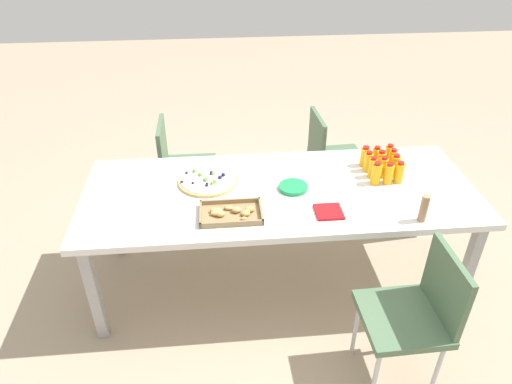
# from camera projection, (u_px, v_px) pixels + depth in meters

# --- Properties ---
(ground_plane) EXTENTS (12.00, 12.00, 0.00)m
(ground_plane) POSITION_uv_depth(u_px,v_px,m) (277.00, 279.00, 3.20)
(ground_plane) COLOR tan
(party_table) EXTENTS (2.34, 0.91, 0.73)m
(party_table) POSITION_uv_depth(u_px,v_px,m) (280.00, 198.00, 2.83)
(party_table) COLOR silver
(party_table) RESTS_ON ground_plane
(chair_far_left) EXTENTS (0.41, 0.41, 0.83)m
(chair_far_left) POSITION_uv_depth(u_px,v_px,m) (417.00, 310.00, 2.31)
(chair_far_left) COLOR #4C6B4C
(chair_far_left) RESTS_ON ground_plane
(chair_near_right) EXTENTS (0.40, 0.40, 0.83)m
(chair_near_right) POSITION_uv_depth(u_px,v_px,m) (180.00, 164.00, 3.51)
(chair_near_right) COLOR #4C6B4C
(chair_near_right) RESTS_ON ground_plane
(chair_near_left) EXTENTS (0.42, 0.42, 0.83)m
(chair_near_left) POSITION_uv_depth(u_px,v_px,m) (330.00, 154.00, 3.64)
(chair_near_left) COLOR #4C6B4C
(chair_near_left) RESTS_ON ground_plane
(juice_bottle_0) EXTENTS (0.05, 0.05, 0.14)m
(juice_bottle_0) POSITION_uv_depth(u_px,v_px,m) (389.00, 155.00, 3.02)
(juice_bottle_0) COLOR #FAAE14
(juice_bottle_0) RESTS_ON party_table
(juice_bottle_1) EXTENTS (0.05, 0.05, 0.13)m
(juice_bottle_1) POSITION_uv_depth(u_px,v_px,m) (376.00, 156.00, 3.01)
(juice_bottle_1) COLOR #F9AD14
(juice_bottle_1) RESTS_ON party_table
(juice_bottle_2) EXTENTS (0.06, 0.06, 0.14)m
(juice_bottle_2) POSITION_uv_depth(u_px,v_px,m) (365.00, 157.00, 3.01)
(juice_bottle_2) COLOR #F9AF14
(juice_bottle_2) RESTS_ON party_table
(juice_bottle_3) EXTENTS (0.05, 0.05, 0.14)m
(juice_bottle_3) POSITION_uv_depth(u_px,v_px,m) (392.00, 160.00, 2.96)
(juice_bottle_3) COLOR #FAAD14
(juice_bottle_3) RESTS_ON party_table
(juice_bottle_4) EXTENTS (0.06, 0.06, 0.14)m
(juice_bottle_4) POSITION_uv_depth(u_px,v_px,m) (381.00, 161.00, 2.95)
(juice_bottle_4) COLOR #FAAB14
(juice_bottle_4) RESTS_ON party_table
(juice_bottle_5) EXTENTS (0.06, 0.06, 0.14)m
(juice_bottle_5) POSITION_uv_depth(u_px,v_px,m) (368.00, 162.00, 2.95)
(juice_bottle_5) COLOR #F9AD14
(juice_bottle_5) RESTS_ON party_table
(juice_bottle_6) EXTENTS (0.06, 0.06, 0.15)m
(juice_bottle_6) POSITION_uv_depth(u_px,v_px,m) (395.00, 166.00, 2.90)
(juice_bottle_6) COLOR #F9AC14
(juice_bottle_6) RESTS_ON party_table
(juice_bottle_7) EXTENTS (0.05, 0.05, 0.14)m
(juice_bottle_7) POSITION_uv_depth(u_px,v_px,m) (383.00, 167.00, 2.89)
(juice_bottle_7) COLOR #FAAE14
(juice_bottle_7) RESTS_ON party_table
(juice_bottle_8) EXTENTS (0.05, 0.05, 0.14)m
(juice_bottle_8) POSITION_uv_depth(u_px,v_px,m) (372.00, 168.00, 2.89)
(juice_bottle_8) COLOR #F9AD14
(juice_bottle_8) RESTS_ON party_table
(juice_bottle_9) EXTENTS (0.06, 0.06, 0.14)m
(juice_bottle_9) POSITION_uv_depth(u_px,v_px,m) (399.00, 173.00, 2.84)
(juice_bottle_9) COLOR #F9AC14
(juice_bottle_9) RESTS_ON party_table
(juice_bottle_10) EXTENTS (0.06, 0.06, 0.14)m
(juice_bottle_10) POSITION_uv_depth(u_px,v_px,m) (389.00, 174.00, 2.82)
(juice_bottle_10) COLOR #F9AD14
(juice_bottle_10) RESTS_ON party_table
(juice_bottle_11) EXTENTS (0.06, 0.06, 0.15)m
(juice_bottle_11) POSITION_uv_depth(u_px,v_px,m) (376.00, 173.00, 2.82)
(juice_bottle_11) COLOR #FAAC14
(juice_bottle_11) RESTS_ON party_table
(fruit_pizza) EXTENTS (0.36, 0.36, 0.05)m
(fruit_pizza) POSITION_uv_depth(u_px,v_px,m) (208.00, 180.00, 2.86)
(fruit_pizza) COLOR tan
(fruit_pizza) RESTS_ON party_table
(snack_tray) EXTENTS (0.35, 0.22, 0.04)m
(snack_tray) POSITION_uv_depth(u_px,v_px,m) (231.00, 213.00, 2.58)
(snack_tray) COLOR olive
(snack_tray) RESTS_ON party_table
(plate_stack) EXTENTS (0.17, 0.17, 0.02)m
(plate_stack) POSITION_uv_depth(u_px,v_px,m) (293.00, 187.00, 2.80)
(plate_stack) COLOR #1E8C4C
(plate_stack) RESTS_ON party_table
(napkin_stack) EXTENTS (0.15, 0.15, 0.01)m
(napkin_stack) POSITION_uv_depth(u_px,v_px,m) (329.00, 212.00, 2.60)
(napkin_stack) COLOR red
(napkin_stack) RESTS_ON party_table
(cardboard_tube) EXTENTS (0.04, 0.04, 0.16)m
(cardboard_tube) POSITION_uv_depth(u_px,v_px,m) (424.00, 208.00, 2.50)
(cardboard_tube) COLOR #9E7A56
(cardboard_tube) RESTS_ON party_table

